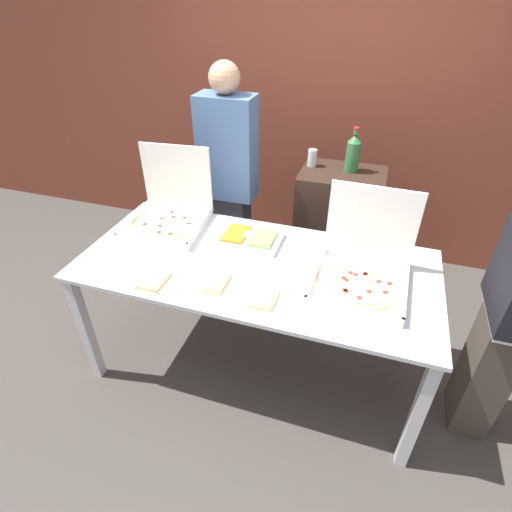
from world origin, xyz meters
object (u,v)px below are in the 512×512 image
(person_guest_plaid, at_px, (229,185))
(soda_bottle, at_px, (353,153))
(paper_plate_front_left, at_px, (155,281))
(paper_plate_front_center, at_px, (265,299))
(veggie_tray, at_px, (249,238))
(paper_plate_front_right, at_px, (215,283))
(pizza_box_far_right, at_px, (169,212))
(soda_can_silver, at_px, (312,158))
(pizza_box_near_left, at_px, (362,268))

(person_guest_plaid, bearing_deg, soda_bottle, -164.42)
(paper_plate_front_left, xyz_separation_m, paper_plate_front_center, (0.61, 0.04, -0.00))
(paper_plate_front_left, relative_size, veggie_tray, 0.52)
(soda_bottle, bearing_deg, paper_plate_front_right, -112.94)
(person_guest_plaid, bearing_deg, pizza_box_far_right, 65.74)
(paper_plate_front_left, relative_size, soda_bottle, 0.66)
(paper_plate_front_right, height_order, paper_plate_front_left, same)
(pizza_box_far_right, distance_m, paper_plate_front_center, 1.00)
(paper_plate_front_left, bearing_deg, paper_plate_front_center, 4.19)
(soda_bottle, distance_m, soda_can_silver, 0.29)
(pizza_box_far_right, height_order, person_guest_plaid, person_guest_plaid)
(pizza_box_near_left, bearing_deg, soda_bottle, 103.50)
(pizza_box_near_left, xyz_separation_m, paper_plate_front_center, (-0.45, -0.32, -0.07))
(soda_bottle, relative_size, soda_can_silver, 2.51)
(pizza_box_far_right, distance_m, soda_can_silver, 1.11)
(veggie_tray, bearing_deg, paper_plate_front_center, -63.40)
(pizza_box_far_right, distance_m, veggie_tray, 0.58)
(pizza_box_far_right, bearing_deg, paper_plate_front_left, -75.06)
(veggie_tray, relative_size, person_guest_plaid, 0.22)
(paper_plate_front_center, bearing_deg, person_guest_plaid, 119.62)
(pizza_box_far_right, height_order, soda_bottle, soda_bottle)
(person_guest_plaid, bearing_deg, pizza_box_near_left, 144.63)
(person_guest_plaid, bearing_deg, paper_plate_front_right, 107.16)
(pizza_box_far_right, xyz_separation_m, paper_plate_front_right, (0.54, -0.52, -0.07))
(paper_plate_front_left, xyz_separation_m, person_guest_plaid, (0.00, 1.11, 0.08))
(soda_bottle, bearing_deg, veggie_tray, -122.28)
(paper_plate_front_center, bearing_deg, pizza_box_far_right, 146.14)
(person_guest_plaid, bearing_deg, veggie_tray, 122.24)
(paper_plate_front_center, relative_size, veggie_tray, 0.61)
(soda_can_silver, distance_m, person_guest_plaid, 0.64)
(pizza_box_near_left, distance_m, person_guest_plaid, 1.29)
(pizza_box_near_left, distance_m, paper_plate_front_left, 1.12)
(paper_plate_front_left, relative_size, paper_plate_front_center, 0.86)
(veggie_tray, bearing_deg, pizza_box_far_right, 175.02)
(veggie_tray, relative_size, soda_can_silver, 3.15)
(paper_plate_front_left, bearing_deg, paper_plate_front_right, 14.51)
(paper_plate_front_right, height_order, paper_plate_front_center, same)
(paper_plate_front_right, xyz_separation_m, paper_plate_front_left, (-0.32, -0.08, 0.00))
(paper_plate_front_right, xyz_separation_m, paper_plate_front_center, (0.29, -0.04, -0.00))
(pizza_box_far_right, xyz_separation_m, soda_can_silver, (0.79, 0.75, 0.20))
(pizza_box_far_right, relative_size, paper_plate_front_center, 2.28)
(pizza_box_far_right, height_order, paper_plate_front_left, pizza_box_far_right)
(pizza_box_near_left, distance_m, paper_plate_front_center, 0.55)
(pizza_box_far_right, xyz_separation_m, veggie_tray, (0.58, -0.05, -0.06))
(paper_plate_front_left, distance_m, veggie_tray, 0.65)
(pizza_box_near_left, bearing_deg, person_guest_plaid, 146.62)
(veggie_tray, height_order, soda_bottle, soda_bottle)
(pizza_box_near_left, bearing_deg, paper_plate_front_right, -157.23)
(paper_plate_front_right, height_order, soda_bottle, soda_bottle)
(soda_bottle, xyz_separation_m, soda_can_silver, (-0.28, 0.01, -0.07))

